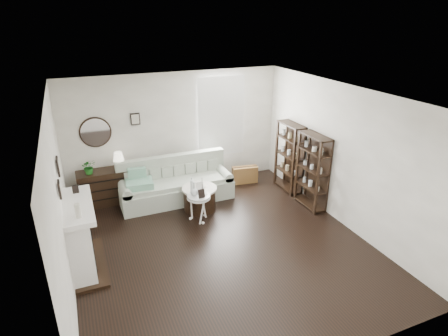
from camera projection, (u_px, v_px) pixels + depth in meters
name	position (u px, v px, depth m)	size (l,w,h in m)	color
room	(206.00, 118.00, 8.71)	(5.50, 5.50, 5.50)	black
fireplace	(81.00, 238.00, 5.99)	(0.50, 1.40, 1.84)	white
shelf_unit_far	(289.00, 157.00, 8.61)	(0.30, 0.80, 1.60)	black
shelf_unit_near	(312.00, 171.00, 7.84)	(0.30, 0.80, 1.60)	black
sofa	(176.00, 186.00, 8.32)	(2.45, 0.85, 0.95)	#A5AF9C
quilt	(140.00, 184.00, 7.84)	(0.55, 0.45, 0.14)	#289570
suitcase	(245.00, 175.00, 9.16)	(0.62, 0.21, 0.41)	brown
dresser	(106.00, 187.00, 8.12)	(1.14, 0.49, 0.76)	black
table_lamp	(119.00, 160.00, 8.02)	(0.24, 0.24, 0.37)	white
potted_plant	(89.00, 167.00, 7.77)	(0.28, 0.25, 0.31)	#1B5F1B
drum_table	(200.00, 198.00, 7.89)	(0.73, 0.73, 0.51)	black
pedestal_table	(199.00, 197.00, 7.37)	(0.47, 0.47, 0.56)	white
eiffel_drum	(202.00, 182.00, 7.83)	(0.10, 0.10, 0.17)	black
bottle_drum	(192.00, 184.00, 7.60)	(0.07, 0.07, 0.30)	silver
card_frame_drum	(200.00, 187.00, 7.58)	(0.16, 0.01, 0.22)	silver
eiffel_ped	(202.00, 190.00, 7.37)	(0.11, 0.11, 0.18)	black
flask_ped	(194.00, 189.00, 7.28)	(0.16, 0.16, 0.29)	silver
card_frame_ped	(202.00, 194.00, 7.22)	(0.13, 0.01, 0.18)	black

